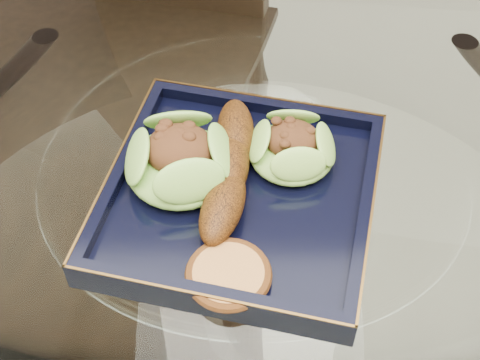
{
  "coord_description": "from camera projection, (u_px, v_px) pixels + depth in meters",
  "views": [
    {
      "loc": [
        -0.0,
        -0.45,
        1.31
      ],
      "look_at": [
        -0.01,
        -0.01,
        0.8
      ],
      "focal_mm": 50.0,
      "sensor_mm": 36.0,
      "label": 1
    }
  ],
  "objects": [
    {
      "name": "lettuce_wrap_left",
      "position": [
        181.0,
        162.0,
        0.68
      ],
      "size": [
        0.14,
        0.14,
        0.04
      ],
      "primitive_type": "ellipsoid",
      "rotation": [
        0.0,
        0.0,
        -0.23
      ],
      "color": "#5A9F2E",
      "rests_on": "navy_plate"
    },
    {
      "name": "navy_plate",
      "position": [
        240.0,
        199.0,
        0.69
      ],
      "size": [
        0.32,
        0.32,
        0.02
      ],
      "primitive_type": "cube",
      "rotation": [
        0.0,
        0.0,
        -0.21
      ],
      "color": "black",
      "rests_on": "dining_table"
    },
    {
      "name": "dining_chair",
      "position": [
        126.0,
        111.0,
        1.1
      ],
      "size": [
        0.51,
        0.51,
        0.99
      ],
      "rotation": [
        0.0,
        0.0,
        -0.23
      ],
      "color": "black",
      "rests_on": "ground"
    },
    {
      "name": "roasted_plantain",
      "position": [
        229.0,
        167.0,
        0.68
      ],
      "size": [
        0.06,
        0.19,
        0.04
      ],
      "primitive_type": "ellipsoid",
      "rotation": [
        0.0,
        0.0,
        1.48
      ],
      "color": "#5B2D09",
      "rests_on": "navy_plate"
    },
    {
      "name": "lettuce_wrap_right",
      "position": [
        292.0,
        150.0,
        0.7
      ],
      "size": [
        0.12,
        0.12,
        0.03
      ],
      "primitive_type": "ellipsoid",
      "rotation": [
        0.0,
        0.0,
        -0.39
      ],
      "color": "#59982C",
      "rests_on": "navy_plate"
    },
    {
      "name": "dining_table",
      "position": [
        251.0,
        282.0,
        0.83
      ],
      "size": [
        1.13,
        1.13,
        0.77
      ],
      "color": "white",
      "rests_on": "ground"
    },
    {
      "name": "crumb_patty",
      "position": [
        228.0,
        276.0,
        0.61
      ],
      "size": [
        0.09,
        0.09,
        0.01
      ],
      "primitive_type": "cylinder",
      "rotation": [
        0.0,
        0.0,
        0.38
      ],
      "color": "#CB8943",
      "rests_on": "navy_plate"
    }
  ]
}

